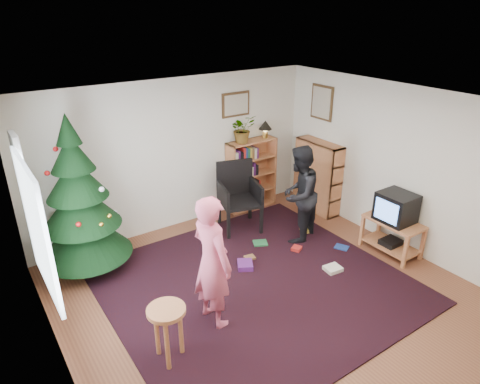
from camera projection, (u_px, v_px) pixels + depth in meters
floor at (268, 296)px, 5.64m from camera, size 5.00×5.00×0.00m
ceiling at (275, 108)px, 4.62m from camera, size 5.00×5.00×0.00m
wall_back at (177, 155)px, 7.02m from camera, size 5.00×0.02×2.50m
wall_front at (475, 332)px, 3.25m from camera, size 5.00×0.02×2.50m
wall_left at (52, 281)px, 3.84m from camera, size 0.02×5.00×2.50m
wall_right at (402, 169)px, 6.42m from camera, size 0.02×5.00×2.50m
rug at (255, 284)px, 5.86m from camera, size 3.80×3.60×0.02m
window_pane at (37, 229)px, 4.21m from camera, size 0.04×1.20×1.40m
curtain at (28, 203)px, 4.76m from camera, size 0.06×0.35×1.60m
picture_back at (236, 104)px, 7.31m from camera, size 0.55×0.03×0.42m
picture_right at (322, 103)px, 7.45m from camera, size 0.03×0.50×0.60m
christmas_tree at (80, 209)px, 5.85m from camera, size 1.26×1.26×2.29m
bookshelf_back at (251, 174)px, 7.86m from camera, size 0.95×0.30×1.30m
bookshelf_right at (318, 176)px, 7.77m from camera, size 0.30×0.95×1.30m
tv_stand at (392, 234)px, 6.51m from camera, size 0.47×0.85×0.55m
crt_tv at (396, 207)px, 6.32m from camera, size 0.47×0.50×0.44m
armchair at (235, 193)px, 7.16m from camera, size 0.78×0.79×1.14m
stool at (167, 321)px, 4.43m from camera, size 0.41×0.41×0.68m
person_standing at (212, 262)px, 4.89m from camera, size 0.46×0.64×1.65m
person_by_chair at (299, 195)px, 6.70m from camera, size 0.95×0.87×1.58m
potted_plant at (242, 129)px, 7.40m from camera, size 0.45×0.39×0.48m
table_lamp at (265, 126)px, 7.67m from camera, size 0.24×0.24×0.32m
floor_clutter at (290, 251)px, 6.59m from camera, size 1.76×1.39×0.08m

